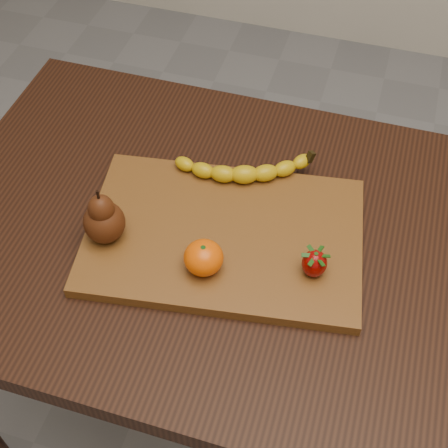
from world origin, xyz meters
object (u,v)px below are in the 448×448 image
(cutting_board, at_px, (224,236))
(pear, at_px, (103,215))
(mandarin, at_px, (204,258))
(table, at_px, (223,264))

(cutting_board, relative_size, pear, 4.28)
(pear, distance_m, mandarin, 0.17)
(table, bearing_deg, mandarin, -90.80)
(cutting_board, bearing_deg, pear, -169.13)
(table, height_order, pear, pear)
(table, bearing_deg, pear, -154.77)
(table, xyz_separation_m, pear, (-0.17, -0.08, 0.17))
(cutting_board, distance_m, pear, 0.20)
(pear, height_order, mandarin, pear)
(table, distance_m, cutting_board, 0.11)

